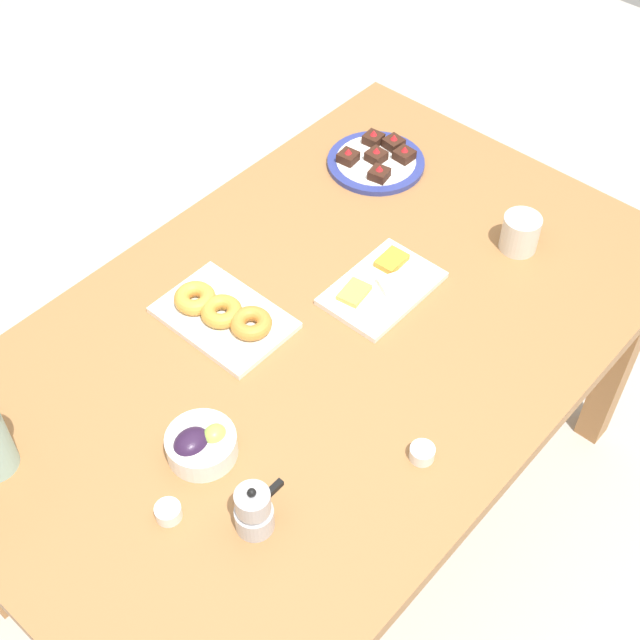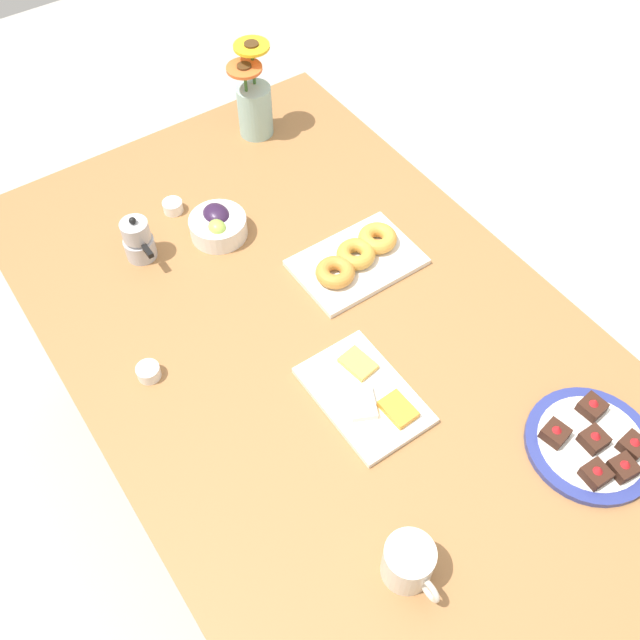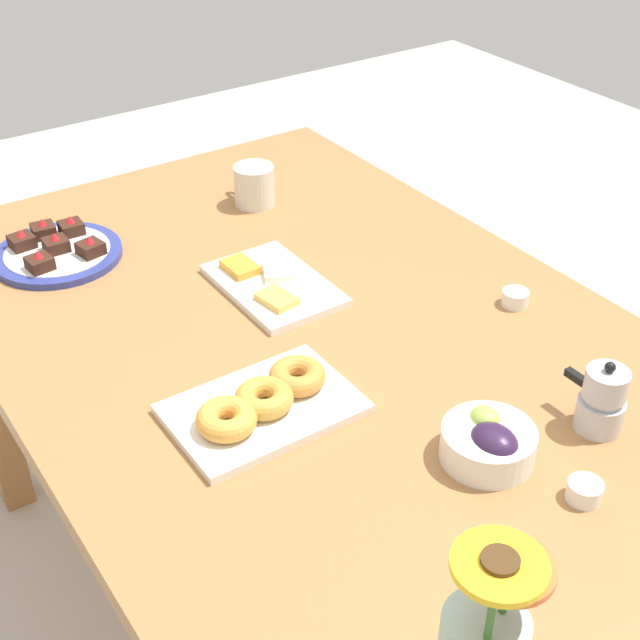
# 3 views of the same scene
# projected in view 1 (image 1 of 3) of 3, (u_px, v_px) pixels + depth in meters

# --- Properties ---
(ground_plane) EXTENTS (6.00, 6.00, 0.00)m
(ground_plane) POSITION_uv_depth(u_px,v_px,m) (320.00, 509.00, 2.43)
(ground_plane) COLOR #B7B2A8
(dining_table) EXTENTS (1.60, 1.00, 0.74)m
(dining_table) POSITION_uv_depth(u_px,v_px,m) (320.00, 358.00, 1.94)
(dining_table) COLOR #9E6B3D
(dining_table) RESTS_ON ground_plane
(coffee_mug) EXTENTS (0.12, 0.09, 0.09)m
(coffee_mug) POSITION_uv_depth(u_px,v_px,m) (521.00, 232.00, 2.02)
(coffee_mug) COLOR beige
(coffee_mug) RESTS_ON dining_table
(grape_bowl) EXTENTS (0.13, 0.13, 0.07)m
(grape_bowl) POSITION_uv_depth(u_px,v_px,m) (201.00, 444.00, 1.66)
(grape_bowl) COLOR white
(grape_bowl) RESTS_ON dining_table
(cheese_platter) EXTENTS (0.26, 0.17, 0.03)m
(cheese_platter) POSITION_uv_depth(u_px,v_px,m) (382.00, 286.00, 1.96)
(cheese_platter) COLOR white
(cheese_platter) RESTS_ON dining_table
(croissant_platter) EXTENTS (0.19, 0.28, 0.05)m
(croissant_platter) POSITION_uv_depth(u_px,v_px,m) (223.00, 314.00, 1.89)
(croissant_platter) COLOR white
(croissant_platter) RESTS_ON dining_table
(jam_cup_honey) EXTENTS (0.05, 0.05, 0.03)m
(jam_cup_honey) POSITION_uv_depth(u_px,v_px,m) (168.00, 512.00, 1.58)
(jam_cup_honey) COLOR white
(jam_cup_honey) RESTS_ON dining_table
(jam_cup_berry) EXTENTS (0.05, 0.05, 0.03)m
(jam_cup_berry) POSITION_uv_depth(u_px,v_px,m) (422.00, 453.00, 1.66)
(jam_cup_berry) COLOR white
(jam_cup_berry) RESTS_ON dining_table
(dessert_plate) EXTENTS (0.25, 0.25, 0.05)m
(dessert_plate) POSITION_uv_depth(u_px,v_px,m) (376.00, 161.00, 2.24)
(dessert_plate) COLOR navy
(dessert_plate) RESTS_ON dining_table
(moka_pot) EXTENTS (0.11, 0.07, 0.12)m
(moka_pot) POSITION_uv_depth(u_px,v_px,m) (254.00, 511.00, 1.54)
(moka_pot) COLOR #B7B7BC
(moka_pot) RESTS_ON dining_table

